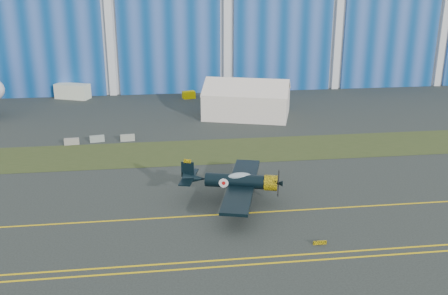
{
  "coord_description": "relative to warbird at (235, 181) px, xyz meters",
  "views": [
    {
      "loc": [
        8.36,
        -51.43,
        22.97
      ],
      "look_at": [
        15.93,
        6.85,
        2.92
      ],
      "focal_mm": 42.0,
      "sensor_mm": 36.0,
      "label": 1
    }
  ],
  "objects": [
    {
      "name": "guard_board_right",
      "position": [
        6.07,
        -9.85,
        -2.14
      ],
      "size": [
        1.2,
        0.15,
        0.35
      ],
      "primitive_type": "cube",
      "color": "yellow",
      "rests_on": "ground"
    },
    {
      "name": "barrier_b",
      "position": [
        -16.24,
        22.23,
        -1.87
      ],
      "size": [
        2.07,
        0.91,
        0.9
      ],
      "primitive_type": "cube",
      "rotation": [
        0.0,
        0.0,
        0.16
      ],
      "color": "gray",
      "rests_on": "ground"
    },
    {
      "name": "barrier_a",
      "position": [
        -19.59,
        21.4,
        -1.87
      ],
      "size": [
        2.04,
        0.76,
        0.9
      ],
      "primitive_type": "cube",
      "rotation": [
        0.0,
        0.0,
        0.08
      ],
      "color": "gray",
      "rests_on": "ground"
    },
    {
      "name": "ground",
      "position": [
        -15.93,
        2.15,
        -2.32
      ],
      "size": [
        260.0,
        260.0,
        0.0
      ],
      "primitive_type": "plane",
      "color": "#2E3432",
      "rests_on": "ground"
    },
    {
      "name": "tent",
      "position": [
        6.95,
        33.2,
        0.85
      ],
      "size": [
        15.96,
        13.55,
        6.33
      ],
      "rotation": [
        0.0,
        0.0,
        -0.3
      ],
      "color": "white",
      "rests_on": "ground"
    },
    {
      "name": "barrier_c",
      "position": [
        -12.02,
        22.15,
        -1.87
      ],
      "size": [
        2.04,
        0.75,
        0.9
      ],
      "primitive_type": "cube",
      "rotation": [
        0.0,
        0.0,
        0.08
      ],
      "color": "#989D8F",
      "rests_on": "ground"
    },
    {
      "name": "taxiway_centreline",
      "position": [
        -15.93,
        -2.85,
        -2.31
      ],
      "size": [
        200.0,
        0.2,
        0.02
      ],
      "primitive_type": "cube",
      "color": "yellow",
      "rests_on": "ground"
    },
    {
      "name": "edge_line_near",
      "position": [
        -15.93,
        -12.35,
        -2.31
      ],
      "size": [
        80.0,
        0.2,
        0.02
      ],
      "primitive_type": "cube",
      "color": "yellow",
      "rests_on": "ground"
    },
    {
      "name": "edge_line_far",
      "position": [
        -15.93,
        -11.35,
        -2.31
      ],
      "size": [
        80.0,
        0.2,
        0.02
      ],
      "primitive_type": "cube",
      "color": "yellow",
      "rests_on": "ground"
    },
    {
      "name": "hangar",
      "position": [
        -15.93,
        73.93,
        12.64
      ],
      "size": [
        220.0,
        45.7,
        30.0
      ],
      "color": "silver",
      "rests_on": "ground"
    },
    {
      "name": "tug",
      "position": [
        -1.75,
        46.78,
        -1.66
      ],
      "size": [
        2.52,
        1.87,
        1.32
      ],
      "primitive_type": "cube",
      "rotation": [
        0.0,
        0.0,
        0.22
      ],
      "color": "#D8C500",
      "rests_on": "ground"
    },
    {
      "name": "grass_median",
      "position": [
        -15.93,
        16.15,
        -2.3
      ],
      "size": [
        260.0,
        10.0,
        0.02
      ],
      "primitive_type": "cube",
      "color": "#475128",
      "rests_on": "ground"
    },
    {
      "name": "shipping_container",
      "position": [
        -23.29,
        49.41,
        -0.95
      ],
      "size": [
        6.8,
        4.74,
        2.74
      ],
      "primitive_type": "cube",
      "rotation": [
        0.0,
        0.0,
        -0.39
      ],
      "color": "white",
      "rests_on": "ground"
    },
    {
      "name": "warbird",
      "position": [
        0.0,
        0.0,
        0.0
      ],
      "size": [
        15.06,
        16.77,
        4.21
      ],
      "rotation": [
        0.0,
        0.0,
        -0.27
      ],
      "color": "black",
      "rests_on": "ground"
    }
  ]
}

